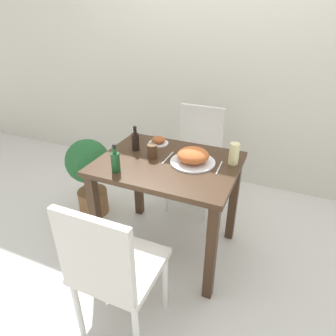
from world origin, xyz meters
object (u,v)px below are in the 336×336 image
chair_near (111,267)px  condiment_bottle (135,141)px  food_plate (193,157)px  juice_glass (234,154)px  potted_plant_left (89,171)px  chair_far (196,152)px  side_plate (158,141)px  drink_cup (152,151)px  sauce_bottle (115,161)px

chair_near → condiment_bottle: bearing=-70.2°
food_plate → juice_glass: bearing=21.3°
chair_near → potted_plant_left: size_ratio=1.29×
chair_far → food_plate: (0.18, -0.64, 0.28)m
chair_far → juice_glass: bearing=-52.3°
food_plate → side_plate: food_plate is taller
food_plate → condiment_bottle: size_ratio=1.61×
side_plate → condiment_bottle: (-0.11, -0.16, 0.05)m
chair_far → condiment_bottle: condiment_bottle is taller
drink_cup → sauce_bottle: sauce_bottle is taller
juice_glass → sauce_bottle: (-0.65, -0.39, -0.00)m
sauce_bottle → potted_plant_left: (-0.56, 0.40, -0.40)m
drink_cup → sauce_bottle: bearing=-115.1°
side_plate → juice_glass: bearing=-9.0°
drink_cup → sauce_bottle: 0.29m
condiment_bottle → chair_far: bearing=66.6°
side_plate → condiment_bottle: bearing=-124.0°
side_plate → condiment_bottle: size_ratio=0.81×
chair_far → food_plate: bearing=-74.6°
potted_plant_left → chair_near: bearing=-47.9°
chair_far → drink_cup: chair_far is taller
food_plate → juice_glass: juice_glass is taller
side_plate → potted_plant_left: side_plate is taller
condiment_bottle → chair_near: bearing=-70.2°
food_plate → juice_glass: 0.27m
chair_far → drink_cup: (-0.10, -0.67, 0.28)m
chair_far → sauce_bottle: bearing=-103.6°
chair_near → chair_far: 1.44m
chair_near → juice_glass: (0.39, 0.89, 0.31)m
side_plate → potted_plant_left: 0.72m
food_plate → juice_glass: (0.25, 0.10, 0.03)m
potted_plant_left → sauce_bottle: bearing=-36.0°
chair_near → chair_far: (-0.03, 1.44, 0.00)m
chair_far → juice_glass: 0.76m
food_plate → side_plate: bearing=150.8°
side_plate → drink_cup: 0.23m
juice_glass → condiment_bottle: (-0.69, -0.07, -0.00)m
food_plate → condiment_bottle: (-0.44, 0.03, 0.03)m
juice_glass → side_plate: bearing=171.0°
condiment_bottle → potted_plant_left: 0.66m
juice_glass → sauce_bottle: sauce_bottle is taller
sauce_bottle → condiment_bottle: bearing=96.7°
chair_near → potted_plant_left: bearing=-47.9°
food_plate → drink_cup: size_ratio=3.19×
juice_glass → chair_far: bearing=127.7°
food_plate → condiment_bottle: bearing=176.0°
juice_glass → condiment_bottle: size_ratio=0.78×
food_plate → chair_far: bearing=105.4°
drink_cup → condiment_bottle: size_ratio=0.51×
chair_near → sauce_bottle: sauce_bottle is taller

